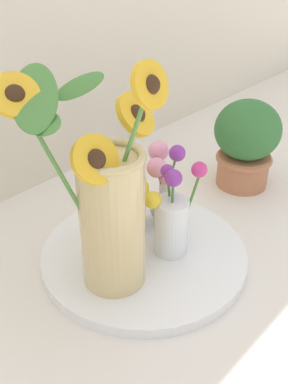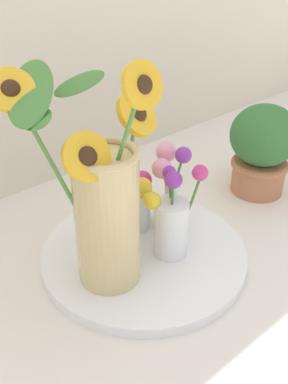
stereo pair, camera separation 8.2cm
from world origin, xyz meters
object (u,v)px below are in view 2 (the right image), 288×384
at_px(mason_jar_sunflowers, 104,203).
at_px(vase_small_back, 133,199).
at_px(vase_bulb_right, 171,191).
at_px(potted_plant, 262,147).
at_px(vase_small_center, 171,220).
at_px(serving_tray, 144,254).

bearing_deg(mason_jar_sunflowers, vase_small_back, 32.77).
bearing_deg(vase_bulb_right, potted_plant, -4.42).
bearing_deg(vase_small_center, vase_bulb_right, 47.10).
bearing_deg(vase_small_center, potted_plant, 8.73).
bearing_deg(vase_small_back, mason_jar_sunflowers, -147.23).
height_order(serving_tray, vase_bulb_right, vase_bulb_right).
xyz_separation_m(mason_jar_sunflowers, vase_small_center, (0.13, -0.03, -0.08)).
relative_size(mason_jar_sunflowers, vase_bulb_right, 2.27).
bearing_deg(vase_small_center, mason_jar_sunflowers, 168.03).
relative_size(serving_tray, potted_plant, 1.83).
xyz_separation_m(serving_tray, vase_small_center, (0.04, -0.04, 0.09)).
xyz_separation_m(mason_jar_sunflowers, potted_plant, (0.49, 0.03, -0.06)).
bearing_deg(mason_jar_sunflowers, vase_bulb_right, 13.20).
bearing_deg(serving_tray, vase_small_center, -47.16).
height_order(serving_tray, potted_plant, potted_plant).
xyz_separation_m(vase_small_center, vase_bulb_right, (0.07, 0.08, 0.00)).
relative_size(vase_small_center, vase_bulb_right, 1.08).
bearing_deg(potted_plant, mason_jar_sunflowers, -176.94).
relative_size(vase_small_back, potted_plant, 0.76).
distance_m(mason_jar_sunflowers, vase_bulb_right, 0.23).
height_order(vase_small_center, vase_small_back, vase_small_center).
height_order(vase_bulb_right, vase_small_back, vase_bulb_right).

